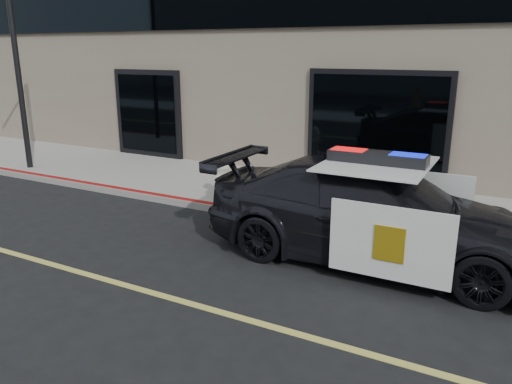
% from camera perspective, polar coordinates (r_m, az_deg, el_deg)
% --- Properties ---
extents(ground, '(120.00, 120.00, 0.00)m').
position_cam_1_polar(ground, '(6.30, 4.41, -15.81)').
color(ground, black).
rests_on(ground, ground).
extents(sidewalk_n, '(60.00, 3.50, 0.15)m').
position_cam_1_polar(sidewalk_n, '(10.88, 15.78, -1.99)').
color(sidewalk_n, gray).
rests_on(sidewalk_n, ground).
extents(police_car, '(2.54, 5.50, 1.79)m').
position_cam_1_polar(police_car, '(8.22, 13.32, -2.26)').
color(police_car, black).
rests_on(police_car, ground).
extents(fire_hydrant, '(0.40, 0.56, 0.89)m').
position_cam_1_polar(fire_hydrant, '(11.06, -3.89, 1.54)').
color(fire_hydrant, silver).
rests_on(fire_hydrant, sidewalk_n).
extents(street_light, '(0.15, 1.37, 5.37)m').
position_cam_1_polar(street_light, '(14.99, -25.94, 13.65)').
color(street_light, black).
rests_on(street_light, sidewalk_n).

